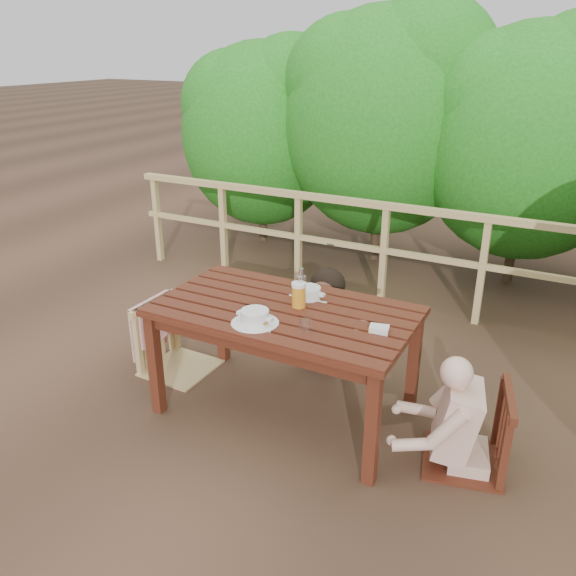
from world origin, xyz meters
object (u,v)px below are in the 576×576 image
at_px(bottle, 301,287).
at_px(table, 285,362).
at_px(beer_glass, 299,296).
at_px(chair_right, 471,394).
at_px(tumbler, 305,327).
at_px(soup_near, 255,318).
at_px(diner_right, 479,380).
at_px(bread_roll, 258,321).
at_px(chair_left, 176,310).
at_px(butter_tub, 379,330).
at_px(chair_far, 333,309).
at_px(soup_far, 308,294).
at_px(woman, 335,285).

bearing_deg(bottle, table, -123.58).
bearing_deg(bottle, beer_glass, -85.41).
relative_size(chair_right, tumbler, 11.56).
xyz_separation_m(soup_near, beer_glass, (0.13, 0.33, 0.04)).
height_order(diner_right, bread_roll, diner_right).
height_order(chair_left, chair_right, chair_left).
bearing_deg(bottle, butter_tub, -13.16).
xyz_separation_m(soup_near, tumbler, (0.32, 0.05, -0.01)).
height_order(table, chair_right, chair_right).
relative_size(chair_far, tumbler, 9.75).
height_order(diner_right, bottle, diner_right).
distance_m(chair_left, butter_tub, 1.66).
xyz_separation_m(beer_glass, bottle, (-0.00, 0.04, 0.04)).
distance_m(diner_right, tumbler, 1.03).
distance_m(table, butter_tub, 0.77).
height_order(chair_right, soup_far, chair_right).
bearing_deg(table, woman, 91.42).
distance_m(woman, soup_far, 0.71).
bearing_deg(butter_tub, chair_left, 163.16).
xyz_separation_m(bread_roll, tumbler, (0.29, 0.05, 0.00)).
xyz_separation_m(bread_roll, bottle, (0.10, 0.38, 0.09)).
xyz_separation_m(woman, diner_right, (1.26, -0.86, -0.03)).
distance_m(chair_right, woman, 1.50).
bearing_deg(chair_left, soup_far, -83.65).
height_order(chair_right, tumbler, chair_right).
xyz_separation_m(bread_roll, beer_glass, (0.10, 0.34, 0.05)).
xyz_separation_m(table, chair_left, (-0.98, 0.11, 0.12)).
xyz_separation_m(table, tumbler, (0.26, -0.23, 0.42)).
relative_size(chair_far, butter_tub, 7.20).
bearing_deg(beer_glass, chair_far, 96.63).
relative_size(table, woman, 1.36).
xyz_separation_m(table, diner_right, (1.24, 0.03, 0.20)).
distance_m(table, chair_far, 0.86).
relative_size(soup_near, bread_roll, 2.25).
xyz_separation_m(chair_left, diner_right, (2.21, -0.09, 0.07)).
xyz_separation_m(chair_far, diner_right, (1.26, -0.84, 0.17)).
height_order(table, butter_tub, butter_tub).
bearing_deg(bottle, tumbler, -59.82).
height_order(soup_far, beer_glass, beer_glass).
bearing_deg(chair_right, bread_roll, -89.12).
bearing_deg(woman, bottle, 94.63).
distance_m(chair_far, bread_roll, 1.21).
distance_m(table, soup_near, 0.51).
bearing_deg(butter_tub, soup_far, 145.47).
distance_m(table, tumbler, 0.55).
bearing_deg(tumbler, soup_near, -171.62).
xyz_separation_m(chair_right, soup_near, (-1.26, -0.30, 0.33)).
relative_size(chair_right, woman, 0.80).
distance_m(bottle, tumbler, 0.39).
distance_m(chair_far, woman, 0.20).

